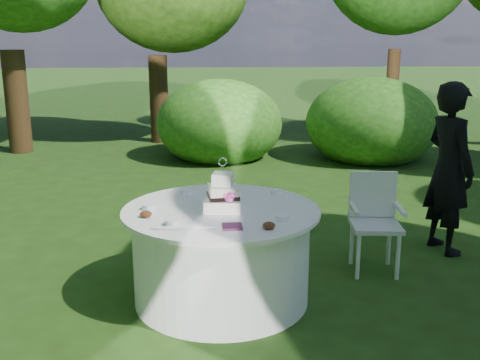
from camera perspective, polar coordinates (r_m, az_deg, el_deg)
name	(u,v)px	position (r m, az deg, el deg)	size (l,w,h in m)	color
ground	(222,299)	(4.70, -1.86, -11.95)	(80.00, 80.00, 0.00)	#1D340E
napkins	(232,227)	(3.98, -0.81, -4.75)	(0.14, 0.14, 0.02)	#491F3C
feather_plume	(184,227)	(3.99, -5.70, -4.79)	(0.48, 0.07, 0.01)	white
guest	(449,168)	(5.84, 20.47, 1.12)	(0.61, 0.40, 1.69)	black
table	(221,254)	(4.55, -1.90, -7.54)	(1.56, 1.56, 0.77)	silver
cake	(223,196)	(4.35, -1.73, -1.65)	(0.31, 0.32, 0.42)	white
chair	(374,215)	(5.25, 13.48, -3.43)	(0.49, 0.47, 0.89)	silver
votives	(214,205)	(4.45, -2.68, -2.57)	(1.16, 0.93, 0.04)	white
petal_cups	(205,220)	(4.08, -3.54, -4.03)	(0.97, 0.43, 0.05)	#562D16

